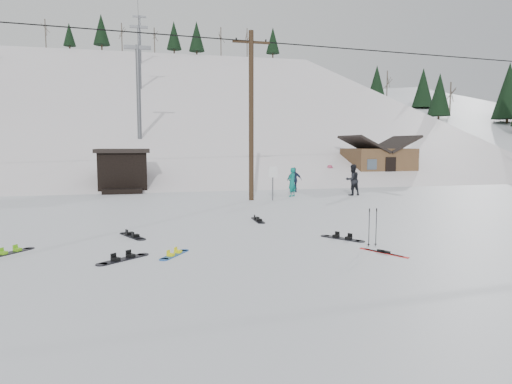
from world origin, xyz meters
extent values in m
plane|color=white|center=(0.00, 0.00, 0.00)|extent=(200.00, 200.00, 0.00)
cube|color=white|center=(0.00, 55.00, -12.00)|extent=(60.00, 85.24, 65.97)
cube|color=white|center=(38.00, 50.00, -11.00)|extent=(45.66, 93.98, 54.59)
cylinder|color=#3A2819|center=(2.00, 14.00, 4.50)|extent=(0.26, 0.26, 9.00)
cube|color=#3A2819|center=(2.00, 14.00, 8.40)|extent=(2.00, 0.12, 0.12)
cylinder|color=black|center=(2.00, 14.00, 8.52)|extent=(0.08, 0.08, 0.12)
cylinder|color=#595B60|center=(3.10, 13.60, 0.90)|extent=(0.07, 0.07, 1.80)
cube|color=white|center=(3.10, 13.56, 1.55)|extent=(0.50, 0.04, 0.60)
cube|color=black|center=(-5.00, 21.00, 1.25)|extent=(3.00, 3.00, 2.50)
cube|color=black|center=(-5.00, 21.00, 2.62)|extent=(3.40, 3.40, 0.25)
cube|color=black|center=(-5.00, 19.20, 0.15)|extent=(2.40, 1.20, 0.30)
cylinder|color=#595B60|center=(-4.00, 30.00, 7.25)|extent=(0.36, 0.36, 8.00)
cube|color=#595B60|center=(-4.00, 30.00, 11.05)|extent=(2.20, 0.30, 0.30)
cylinder|color=#595B60|center=(-4.00, 50.00, 13.75)|extent=(0.36, 0.36, 8.00)
cube|color=#595B60|center=(-4.00, 50.00, 17.55)|extent=(2.20, 0.30, 0.30)
cylinder|color=#595B60|center=(-4.00, 70.00, 20.25)|extent=(0.36, 0.36, 8.00)
cube|color=#595B60|center=(-4.00, 70.00, 24.05)|extent=(2.20, 0.30, 0.30)
cube|color=brown|center=(15.00, 24.00, 1.35)|extent=(5.00, 4.00, 2.70)
cube|color=black|center=(13.65, 24.00, 3.05)|extent=(2.69, 4.40, 1.43)
cube|color=black|center=(16.35, 24.00, 3.05)|extent=(2.69, 4.40, 1.43)
cube|color=black|center=(15.00, 21.98, 1.10)|extent=(0.90, 0.06, 1.90)
cube|color=#1B57B3|center=(-2.86, 2.34, 0.01)|extent=(0.82, 1.06, 0.02)
cylinder|color=#1B57B3|center=(-2.56, 2.80, 0.01)|extent=(0.25, 0.25, 0.02)
cylinder|color=#1B57B3|center=(-3.16, 1.88, 0.01)|extent=(0.25, 0.25, 0.02)
cube|color=#FFF60D|center=(-2.75, 2.51, 0.06)|extent=(0.23, 0.21, 0.07)
cube|color=#FFF60D|center=(-2.97, 2.17, 0.06)|extent=(0.23, 0.21, 0.07)
cube|color=red|center=(2.87, 1.14, 0.01)|extent=(0.72, 1.29, 0.02)
cube|color=black|center=(2.87, 1.14, 0.05)|extent=(0.18, 0.26, 0.06)
cube|color=red|center=(2.80, 1.27, 0.01)|extent=(0.72, 1.29, 0.02)
cube|color=black|center=(2.80, 1.27, 0.05)|extent=(0.18, 0.26, 0.06)
cylinder|color=black|center=(2.83, 2.08, 0.55)|extent=(0.02, 0.02, 1.11)
cylinder|color=black|center=(2.83, 2.08, 0.06)|extent=(0.08, 0.08, 0.01)
cylinder|color=black|center=(2.83, 2.08, 1.09)|extent=(0.03, 0.03, 0.10)
cylinder|color=black|center=(3.06, 2.08, 0.55)|extent=(0.02, 0.02, 1.11)
cylinder|color=black|center=(3.06, 2.08, 0.06)|extent=(0.08, 0.08, 0.01)
cylinder|color=black|center=(3.06, 2.08, 1.09)|extent=(0.03, 0.03, 0.10)
cube|color=black|center=(-4.20, 2.14, 0.01)|extent=(1.20, 1.06, 0.03)
cylinder|color=black|center=(-3.69, 2.55, 0.01)|extent=(0.30, 0.30, 0.03)
cylinder|color=black|center=(-4.71, 1.73, 0.01)|extent=(0.30, 0.30, 0.03)
cube|color=black|center=(-4.02, 2.29, 0.07)|extent=(0.26, 0.27, 0.09)
cube|color=black|center=(-4.39, 1.99, 0.07)|extent=(0.26, 0.27, 0.09)
cube|color=black|center=(-4.05, 5.23, 0.01)|extent=(0.85, 1.33, 0.03)
cylinder|color=black|center=(-4.34, 5.83, 0.01)|extent=(0.30, 0.30, 0.03)
cylinder|color=black|center=(-3.76, 4.63, 0.01)|extent=(0.30, 0.30, 0.03)
cube|color=black|center=(-4.15, 5.44, 0.07)|extent=(0.27, 0.24, 0.09)
cube|color=black|center=(-3.95, 5.01, 0.07)|extent=(0.27, 0.24, 0.09)
cube|color=black|center=(-7.29, 3.63, 0.01)|extent=(0.97, 1.13, 0.02)
cylinder|color=black|center=(-6.92, 4.11, 0.01)|extent=(0.28, 0.28, 0.02)
cube|color=#6CC417|center=(-7.16, 3.80, 0.06)|extent=(0.25, 0.24, 0.08)
cube|color=#6CC417|center=(-7.43, 3.46, 0.06)|extent=(0.25, 0.24, 0.08)
cube|color=black|center=(2.51, 3.25, 0.01)|extent=(0.98, 1.22, 0.03)
cylinder|color=black|center=(2.88, 2.73, 0.01)|extent=(0.30, 0.30, 0.03)
cylinder|color=black|center=(2.14, 3.78, 0.01)|extent=(0.30, 0.30, 0.03)
cube|color=black|center=(2.65, 3.06, 0.07)|extent=(0.26, 0.25, 0.08)
cube|color=black|center=(2.38, 3.44, 0.07)|extent=(0.26, 0.25, 0.08)
cube|color=black|center=(0.73, 7.34, 0.01)|extent=(0.31, 1.26, 0.03)
cylinder|color=black|center=(0.74, 7.97, 0.01)|extent=(0.29, 0.29, 0.03)
cylinder|color=black|center=(0.72, 6.71, 0.01)|extent=(0.29, 0.29, 0.03)
cube|color=black|center=(0.74, 7.57, 0.07)|extent=(0.21, 0.16, 0.08)
cube|color=black|center=(0.73, 7.11, 0.07)|extent=(0.21, 0.16, 0.08)
imported|color=#0B7366|center=(4.70, 15.15, 0.84)|extent=(0.73, 0.69, 1.68)
imported|color=black|center=(8.38, 14.85, 0.93)|extent=(1.00, 0.84, 1.85)
imported|color=#BE4364|center=(10.36, 23.01, 0.72)|extent=(1.04, 0.77, 1.44)
imported|color=#1B2644|center=(5.59, 17.38, 0.79)|extent=(0.99, 0.58, 1.58)
camera|label=1|loc=(-3.56, -10.08, 3.02)|focal=32.00mm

